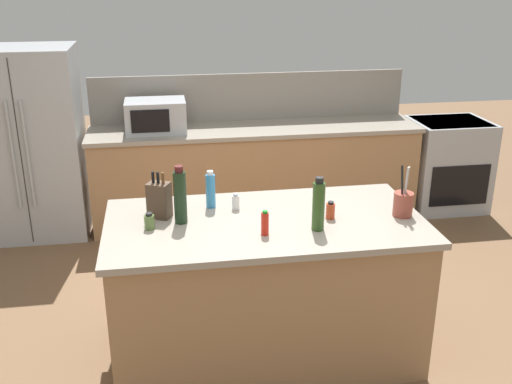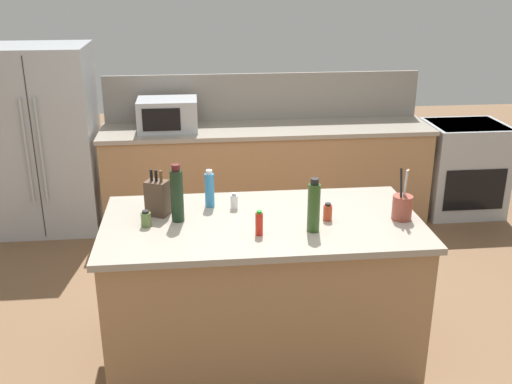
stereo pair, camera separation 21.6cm
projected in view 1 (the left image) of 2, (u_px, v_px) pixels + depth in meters
ground_plane at (265, 350)px, 3.95m from camera, size 14.00×14.00×0.00m
back_counter_run at (256, 174)px, 5.86m from camera, size 3.15×0.66×0.94m
wall_backsplash at (250, 97)px, 5.91m from camera, size 3.11×0.03×0.46m
kitchen_island at (265, 288)px, 3.79m from camera, size 1.93×0.99×0.94m
refrigerator at (29, 143)px, 5.45m from camera, size 0.95×0.75×1.73m
range_oven at (446, 164)px, 6.17m from camera, size 0.76×0.65×0.92m
microwave at (156, 116)px, 5.50m from camera, size 0.55×0.39×0.29m
knife_block at (159, 200)px, 3.63m from camera, size 0.16×0.15×0.29m
utensil_crock at (403, 203)px, 3.66m from camera, size 0.12×0.12×0.32m
dish_soap_bottle at (211, 190)px, 3.77m from camera, size 0.06×0.06×0.24m
salt_shaker at (236, 202)px, 3.77m from camera, size 0.05×0.05×0.11m
hot_sauce_bottle at (265, 223)px, 3.40m from camera, size 0.04×0.04×0.15m
spice_jar_oregano at (149, 222)px, 3.48m from camera, size 0.06×0.06×0.10m
olive_oil_bottle at (319, 205)px, 3.44m from camera, size 0.07×0.07×0.32m
wine_bottle at (180, 196)px, 3.53m from camera, size 0.08×0.08×0.36m
spice_jar_paprika at (330, 211)px, 3.63m from camera, size 0.05×0.05×0.11m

